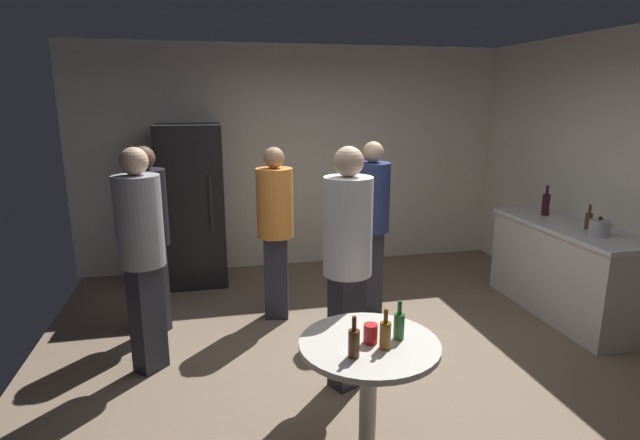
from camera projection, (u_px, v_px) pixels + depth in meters
The scene contains 17 objects.
ground_plane at pixel (355, 368), 4.06m from camera, with size 5.20×5.20×0.10m, color #7A6651.
wall_back at pixel (297, 158), 6.22m from camera, with size 5.32×0.06×2.70m, color silver.
refrigerator at pixel (192, 205), 5.65m from camera, with size 0.70×0.68×1.80m.
kitchen_counter at pixel (567, 270), 4.88m from camera, with size 0.64×1.69×0.90m.
kettle at pixel (600, 228), 4.38m from camera, with size 0.24×0.17×0.18m.
wine_bottle_on_counter at pixel (546, 204), 5.15m from camera, with size 0.08×0.08×0.31m.
beer_bottle_on_counter at pixel (589, 220), 4.60m from camera, with size 0.06×0.06×0.23m.
foreground_table at pixel (369, 359), 2.85m from camera, with size 0.80×0.80×0.73m.
beer_bottle_amber at pixel (385, 334), 2.74m from camera, with size 0.06×0.06×0.23m.
beer_bottle_brown at pixel (354, 342), 2.65m from camera, with size 0.06×0.06×0.23m.
beer_bottle_green at pixel (399, 325), 2.85m from camera, with size 0.06×0.06×0.23m.
plastic_cup_red at pixel (371, 334), 2.81m from camera, with size 0.08×0.08×0.11m, color red.
person_in_orange_shirt at pixel (275, 221), 4.68m from camera, with size 0.40×0.40×1.65m.
person_in_navy_shirt at pixel (372, 215), 4.80m from camera, with size 0.37×0.37×1.69m.
person_in_gray_shirt at pixel (141, 244), 3.73m from camera, with size 0.48×0.48×1.74m.
person_in_black_shirt at pixel (149, 227), 4.35m from camera, with size 0.47×0.47×1.68m.
person_in_white_shirt at pixel (347, 251), 3.49m from camera, with size 0.45×0.45×1.76m.
Camera 1 is at (-1.06, -3.51, 2.07)m, focal length 28.22 mm.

